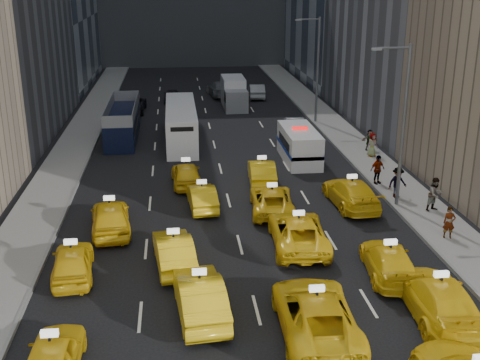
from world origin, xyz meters
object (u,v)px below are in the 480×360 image
at_px(nypd_van, 299,146).
at_px(double_decker, 123,120).
at_px(city_bus, 181,124).
at_px(box_truck, 234,93).
at_px(pedestrian_0, 449,223).

distance_m(nypd_van, double_decker, 14.79).
height_order(double_decker, city_bus, double_decker).
relative_size(nypd_van, double_decker, 0.59).
height_order(box_truck, pedestrian_0, box_truck).
bearing_deg(city_bus, double_decker, 167.15).
xyz_separation_m(double_decker, box_truck, (9.88, 10.42, -0.01)).
distance_m(nypd_van, pedestrian_0, 14.55).
bearing_deg(city_bus, pedestrian_0, -51.82).
distance_m(city_bus, pedestrian_0, 23.64).
bearing_deg(nypd_van, double_decker, 142.98).
bearing_deg(pedestrian_0, city_bus, 135.23).
height_order(nypd_van, double_decker, double_decker).
relative_size(nypd_van, city_bus, 0.53).
bearing_deg(double_decker, box_truck, 41.20).
bearing_deg(nypd_van, box_truck, 92.95).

